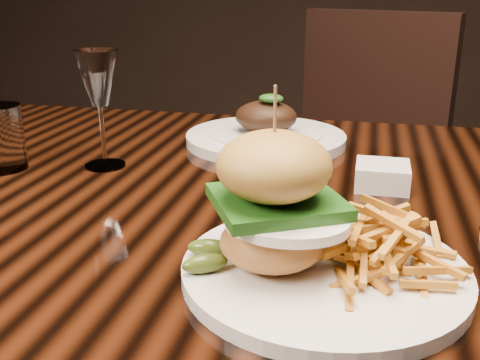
% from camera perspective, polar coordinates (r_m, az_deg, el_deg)
% --- Properties ---
extents(dining_table, '(1.60, 0.90, 0.75)m').
position_cam_1_polar(dining_table, '(0.82, 5.01, -6.28)').
color(dining_table, black).
rests_on(dining_table, ground).
extents(burger_plate, '(0.28, 0.28, 0.19)m').
position_cam_1_polar(burger_plate, '(0.55, 7.89, -5.34)').
color(burger_plate, silver).
rests_on(burger_plate, dining_table).
extents(ramekin, '(0.09, 0.09, 0.03)m').
position_cam_1_polar(ramekin, '(0.82, 14.25, 0.43)').
color(ramekin, silver).
rests_on(ramekin, dining_table).
extents(wine_glass, '(0.07, 0.07, 0.18)m').
position_cam_1_polar(wine_glass, '(0.89, -14.18, 9.58)').
color(wine_glass, white).
rests_on(wine_glass, dining_table).
extents(far_dish, '(0.29, 0.29, 0.09)m').
position_cam_1_polar(far_dish, '(1.02, 2.64, 4.71)').
color(far_dish, silver).
rests_on(far_dish, dining_table).
extents(chair_far, '(0.60, 0.60, 0.95)m').
position_cam_1_polar(chair_far, '(1.69, 11.54, 2.24)').
color(chair_far, black).
rests_on(chair_far, ground).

